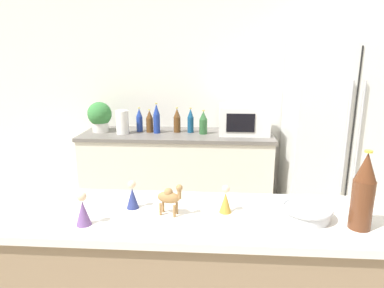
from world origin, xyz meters
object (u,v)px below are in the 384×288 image
Objects in this scene: paper_towel_roll at (122,122)px; camel_figurine at (170,197)px; wise_man_figurine_blue at (132,196)px; wise_man_figurine_purple at (83,211)px; back_bottle_3 at (139,120)px; wine_bottle at (363,192)px; back_bottle_5 at (157,119)px; potted_plant at (100,116)px; back_bottle_4 at (177,121)px; fruit_bowl at (306,211)px; wise_man_figurine_crimson at (226,201)px; back_bottle_0 at (150,121)px; back_bottle_1 at (191,121)px; refrigerator at (337,139)px; back_bottle_2 at (203,123)px; microwave at (244,120)px.

paper_towel_roll is 1.60× the size of camel_figurine.
wise_man_figurine_blue is 0.24m from wise_man_figurine_purple.
back_bottle_3 reaches higher than wise_man_figurine_blue.
wine_bottle is 2.25× the size of wise_man_figurine_purple.
wise_man_figurine_purple is at bearing -88.69° from back_bottle_5.
back_bottle_4 is at bearing 1.64° from potted_plant.
fruit_bowl is at bearing 159.23° from wine_bottle.
wise_man_figurine_crimson is (-0.34, 0.03, 0.02)m from fruit_bowl.
potted_plant reaches higher than back_bottle_0.
potted_plant is 1.21× the size of back_bottle_1.
refrigerator reaches higher than back_bottle_0.
camel_figurine is 1.01× the size of wise_man_figurine_purple.
back_bottle_2 is 0.78× the size of back_bottle_5.
wise_man_figurine_blue is (0.40, -1.96, 0.01)m from back_bottle_3.
wine_bottle reaches higher than wise_man_figurine_purple.
back_bottle_1 is at bearing -0.68° from back_bottle_4.
camel_figurine reaches higher than fruit_bowl.
back_bottle_2 reaches higher than wise_man_figurine_crimson.
potted_plant is 0.63× the size of microwave.
microwave is at bearing 93.16° from fruit_bowl.
fruit_bowl is 1.49× the size of camel_figurine.
back_bottle_5 is at bearing -177.52° from microwave.
back_bottle_0 is 2.04m from camel_figurine.
wine_bottle is at bearing -7.45° from wise_man_figurine_blue.
back_bottle_2 is 0.46m from back_bottle_5.
potted_plant reaches higher than wise_man_figurine_purple.
wise_man_figurine_purple is at bearing -172.56° from fruit_bowl.
back_bottle_4 is at bearing 95.38° from camel_figurine.
back_bottle_2 is at bearing -4.74° from back_bottle_0.
potted_plant is at bearing 121.97° from wise_man_figurine_crimson.
back_bottle_3 reaches higher than paper_towel_roll.
back_bottle_1 is at bearing 82.30° from wise_man_figurine_purple.
back_bottle_2 is 1.94m from camel_figurine.
potted_plant is 2.10× the size of wise_man_figurine_purple.
camel_figurine is (0.05, -2.00, 0.04)m from back_bottle_1.
wise_man_figurine_blue is (-0.95, 0.12, -0.10)m from wine_bottle.
back_bottle_2 is 0.66m from back_bottle_3.
wise_man_figurine_crimson is at bearing -70.09° from back_bottle_0.
back_bottle_0 is 0.11m from back_bottle_3.
back_bottle_0 is 1.75× the size of wise_man_figurine_blue.
back_bottle_2 reaches higher than wise_man_figurine_purple.
fruit_bowl is at bearing -63.55° from back_bottle_5.
refrigerator reaches higher than back_bottle_5.
back_bottle_0 is at bearing 109.91° from wise_man_figurine_crimson.
camel_figurine is at bearing -84.62° from back_bottle_4.
potted_plant is 0.40m from back_bottle_3.
fruit_bowl is at bearing -60.14° from back_bottle_3.
back_bottle_3 reaches higher than camel_figurine.
back_bottle_5 is (-0.33, -0.05, 0.03)m from back_bottle_1.
back_bottle_4 is (-0.66, 0.01, -0.02)m from microwave.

